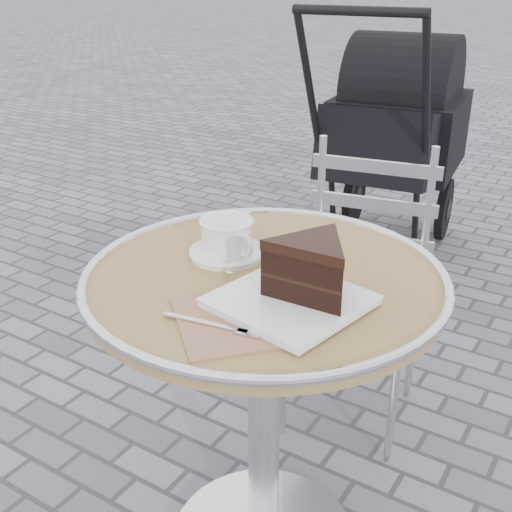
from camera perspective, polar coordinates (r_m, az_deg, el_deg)
The scene contains 5 objects.
cafe_table at distance 1.34m, azimuth 0.76°, elevation -7.94°, with size 0.72×0.72×0.74m.
cappuccino_set at distance 1.32m, azimuth -2.58°, elevation 1.41°, with size 0.16×0.17×0.08m.
cake_plate_set at distance 1.12m, azimuth 4.41°, elevation -1.79°, with size 0.35×0.39×0.13m.
bistro_chair at distance 1.89m, azimuth 9.61°, elevation 0.23°, with size 0.43×0.43×0.83m.
baby_stroller at distance 3.06m, azimuth 11.98°, elevation 9.59°, with size 0.64×1.17×1.16m.
Camera 1 is at (0.59, -0.96, 1.29)m, focal length 45.00 mm.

